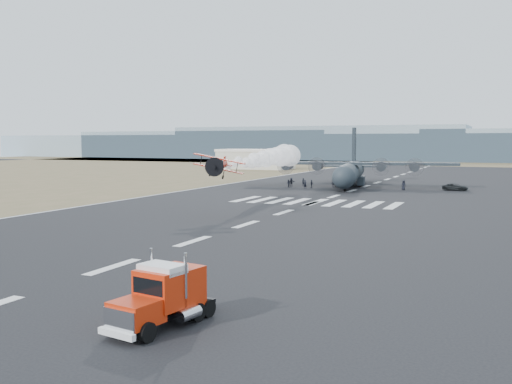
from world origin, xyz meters
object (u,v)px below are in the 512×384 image
Objects in this scene: crew_f at (291,182)px; crew_a at (303,182)px; semi_truck at (163,295)px; crew_c at (333,183)px; crew_d at (312,184)px; crew_h at (288,183)px; aerobatic_biplane at (219,165)px; hangar_left at (256,159)px; support_vehicle at (455,187)px; crew_b at (345,184)px; crew_g at (305,184)px; transport_aircraft at (350,171)px; crew_e at (404,185)px.

crew_a is at bearing -2.36° from crew_f.
semi_truck reaches higher than crew_c.
crew_h is at bearing -77.99° from crew_d.
semi_truck is 1.12× the size of aerobatic_biplane.
aerobatic_biplane is 4.15× the size of crew_c.
aerobatic_biplane is at bearing -68.39° from hangar_left.
crew_b is at bearing 104.20° from support_vehicle.
crew_h is at bearing -144.93° from crew_f.
crew_h is (38.05, -69.92, -2.61)m from hangar_left.
crew_c is at bearing -54.84° from hangar_left.
crew_c is 0.98× the size of crew_d.
crew_a is at bearing 65.61° from crew_g.
transport_aircraft is 23.04× the size of crew_e.
crew_b reaches higher than crew_a.
crew_g reaches higher than crew_h.
crew_e is (12.07, -5.69, -2.29)m from transport_aircraft.
hangar_left is 3.74× the size of aerobatic_biplane.
hangar_left reaches higher than crew_c.
semi_truck is at bearing 85.04° from crew_b.
crew_b is at bearing 97.84° from crew_a.
crew_a is 0.98× the size of crew_d.
crew_a is at bearing -25.46° from crew_b.
crew_c is at bearing -51.66° from crew_f.
hangar_left is 124.81m from aerobatic_biplane.
crew_h is (-10.67, -8.62, -2.43)m from transport_aircraft.
support_vehicle is (70.10, -64.22, -2.75)m from hangar_left.
transport_aircraft is 9.09× the size of support_vehicle.
hangar_left is 15.30× the size of crew_h.
aerobatic_biplane is at bearing -131.75° from crew_g.
support_vehicle is 2.95× the size of crew_d.
crew_f is at bearing -11.64° from crew_a.
crew_e reaches higher than crew_f.
transport_aircraft is at bearing -32.86° from crew_f.
crew_a is 5.82m from crew_d.
crew_b is 1.06× the size of crew_h.
transport_aircraft is at bearing 107.87° from semi_truck.
hangar_left is 3.35× the size of semi_truck.
crew_g is at bearing 155.88° from crew_e.
crew_e is at bearing 52.35° from crew_h.
crew_g is (-3.64, 44.30, -5.61)m from aerobatic_biplane.
crew_e is at bearing -60.68° from crew_f.
hangar_left is 83.29m from crew_g.
crew_e is (21.39, -2.48, 0.15)m from crew_a.
transport_aircraft is 13.54m from crew_e.
hangar_left is 82.69m from crew_b.
crew_f is (-23.04, -0.26, -0.04)m from crew_e.
crew_b is 2.84m from crew_c.
crew_d is at bearing 148.65° from crew_e.
hangar_left is at bearing 93.81° from crew_e.
crew_a is (-30.70, -0.29, 0.13)m from support_vehicle.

